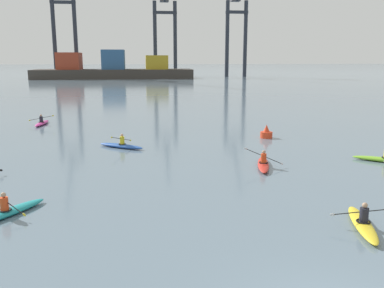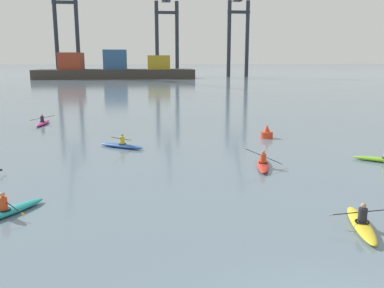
{
  "view_description": "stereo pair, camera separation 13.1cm",
  "coord_description": "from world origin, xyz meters",
  "px_view_note": "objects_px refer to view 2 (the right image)",
  "views": [
    {
      "loc": [
        -4.15,
        -7.1,
        5.83
      ],
      "look_at": [
        -1.11,
        17.43,
        0.6
      ],
      "focal_mm": 38.09,
      "sensor_mm": 36.0,
      "label": 1
    },
    {
      "loc": [
        -4.02,
        -7.11,
        5.83
      ],
      "look_at": [
        -1.11,
        17.43,
        0.6
      ],
      "focal_mm": 38.09,
      "sensor_mm": 36.0,
      "label": 2
    }
  ],
  "objects_px": {
    "kayak_yellow": "(361,223)",
    "kayak_red": "(263,164)",
    "channel_buoy": "(267,133)",
    "kayak_magenta": "(43,123)",
    "gantry_crane_west": "(65,16)",
    "container_barge": "(115,69)",
    "gantry_crane_east_mid": "(239,24)",
    "gantry_crane_west_mid": "(167,25)",
    "kayak_blue": "(121,145)",
    "kayak_teal": "(6,211)"
  },
  "relations": [
    {
      "from": "kayak_yellow",
      "to": "kayak_red",
      "type": "bearing_deg",
      "value": 97.25
    },
    {
      "from": "channel_buoy",
      "to": "kayak_magenta",
      "type": "height_order",
      "value": "channel_buoy"
    },
    {
      "from": "gantry_crane_west",
      "to": "channel_buoy",
      "type": "height_order",
      "value": "gantry_crane_west"
    },
    {
      "from": "kayak_yellow",
      "to": "channel_buoy",
      "type": "bearing_deg",
      "value": 84.45
    },
    {
      "from": "container_barge",
      "to": "kayak_magenta",
      "type": "distance_m",
      "value": 85.24
    },
    {
      "from": "kayak_magenta",
      "to": "gantry_crane_east_mid",
      "type": "bearing_deg",
      "value": 66.96
    },
    {
      "from": "gantry_crane_east_mid",
      "to": "kayak_yellow",
      "type": "xyz_separation_m",
      "value": [
        -22.45,
        -116.21,
        -16.16
      ]
    },
    {
      "from": "gantry_crane_west",
      "to": "gantry_crane_west_mid",
      "type": "height_order",
      "value": "gantry_crane_west"
    },
    {
      "from": "channel_buoy",
      "to": "kayak_yellow",
      "type": "bearing_deg",
      "value": -95.55
    },
    {
      "from": "kayak_magenta",
      "to": "kayak_yellow",
      "type": "bearing_deg",
      "value": -56.33
    },
    {
      "from": "container_barge",
      "to": "gantry_crane_west_mid",
      "type": "bearing_deg",
      "value": 39.58
    },
    {
      "from": "kayak_blue",
      "to": "kayak_magenta",
      "type": "xyz_separation_m",
      "value": [
        -7.47,
        10.53,
        -0.0
      ]
    },
    {
      "from": "gantry_crane_west",
      "to": "gantry_crane_west_mid",
      "type": "bearing_deg",
      "value": 12.75
    },
    {
      "from": "kayak_yellow",
      "to": "kayak_teal",
      "type": "xyz_separation_m",
      "value": [
        -12.71,
        2.67,
        0.0
      ]
    },
    {
      "from": "gantry_crane_west",
      "to": "gantry_crane_east_mid",
      "type": "height_order",
      "value": "gantry_crane_west"
    },
    {
      "from": "kayak_red",
      "to": "kayak_yellow",
      "type": "relative_size",
      "value": 1.0
    },
    {
      "from": "gantry_crane_west",
      "to": "kayak_blue",
      "type": "distance_m",
      "value": 105.84
    },
    {
      "from": "gantry_crane_east_mid",
      "to": "kayak_blue",
      "type": "bearing_deg",
      "value": -107.13
    },
    {
      "from": "kayak_yellow",
      "to": "kayak_teal",
      "type": "bearing_deg",
      "value": 168.14
    },
    {
      "from": "container_barge",
      "to": "kayak_magenta",
      "type": "xyz_separation_m",
      "value": [
        -0.84,
        -85.2,
        -2.44
      ]
    },
    {
      "from": "gantry_crane_west",
      "to": "kayak_yellow",
      "type": "bearing_deg",
      "value": -75.57
    },
    {
      "from": "container_barge",
      "to": "gantry_crane_west_mid",
      "type": "relative_size",
      "value": 1.33
    },
    {
      "from": "kayak_blue",
      "to": "gantry_crane_west_mid",
      "type": "bearing_deg",
      "value": 85.03
    },
    {
      "from": "container_barge",
      "to": "channel_buoy",
      "type": "height_order",
      "value": "container_barge"
    },
    {
      "from": "gantry_crane_west",
      "to": "kayak_red",
      "type": "bearing_deg",
      "value": -75.03
    },
    {
      "from": "container_barge",
      "to": "gantry_crane_west_mid",
      "type": "height_order",
      "value": "gantry_crane_west_mid"
    },
    {
      "from": "kayak_teal",
      "to": "kayak_magenta",
      "type": "xyz_separation_m",
      "value": [
        -3.76,
        22.05,
        -0.0
      ]
    },
    {
      "from": "kayak_teal",
      "to": "gantry_crane_west_mid",
      "type": "bearing_deg",
      "value": 83.75
    },
    {
      "from": "gantry_crane_west_mid",
      "to": "kayak_blue",
      "type": "bearing_deg",
      "value": -94.97
    },
    {
      "from": "kayak_magenta",
      "to": "container_barge",
      "type": "bearing_deg",
      "value": 89.44
    },
    {
      "from": "kayak_teal",
      "to": "kayak_magenta",
      "type": "height_order",
      "value": "kayak_teal"
    },
    {
      "from": "gantry_crane_west_mid",
      "to": "channel_buoy",
      "type": "bearing_deg",
      "value": -89.42
    },
    {
      "from": "gantry_crane_west_mid",
      "to": "kayak_yellow",
      "type": "distance_m",
      "value": 124.3
    },
    {
      "from": "gantry_crane_west",
      "to": "gantry_crane_east_mid",
      "type": "xyz_separation_m",
      "value": [
        52.4,
        -0.15,
        -1.78
      ]
    },
    {
      "from": "gantry_crane_east_mid",
      "to": "kayak_teal",
      "type": "height_order",
      "value": "gantry_crane_east_mid"
    },
    {
      "from": "kayak_red",
      "to": "kayak_teal",
      "type": "bearing_deg",
      "value": -154.04
    },
    {
      "from": "kayak_blue",
      "to": "gantry_crane_west",
      "type": "bearing_deg",
      "value": 101.59
    },
    {
      "from": "channel_buoy",
      "to": "kayak_blue",
      "type": "bearing_deg",
      "value": -168.38
    },
    {
      "from": "gantry_crane_west",
      "to": "kayak_red",
      "type": "distance_m",
      "value": 113.25
    },
    {
      "from": "container_barge",
      "to": "kayak_red",
      "type": "height_order",
      "value": "container_barge"
    },
    {
      "from": "container_barge",
      "to": "gantry_crane_west_mid",
      "type": "distance_m",
      "value": 25.0
    },
    {
      "from": "kayak_yellow",
      "to": "gantry_crane_west",
      "type": "bearing_deg",
      "value": 104.43
    },
    {
      "from": "gantry_crane_west",
      "to": "gantry_crane_west_mid",
      "type": "distance_m",
      "value": 31.27
    },
    {
      "from": "gantry_crane_east_mid",
      "to": "kayak_red",
      "type": "height_order",
      "value": "gantry_crane_east_mid"
    },
    {
      "from": "container_barge",
      "to": "kayak_yellow",
      "type": "bearing_deg",
      "value": -81.91
    },
    {
      "from": "container_barge",
      "to": "kayak_yellow",
      "type": "height_order",
      "value": "container_barge"
    },
    {
      "from": "kayak_red",
      "to": "kayak_yellow",
      "type": "xyz_separation_m",
      "value": [
        1.06,
        -8.34,
        0.0
      ]
    },
    {
      "from": "kayak_yellow",
      "to": "kayak_teal",
      "type": "relative_size",
      "value": 1.1
    },
    {
      "from": "gantry_crane_west",
      "to": "kayak_yellow",
      "type": "distance_m",
      "value": 121.48
    },
    {
      "from": "kayak_blue",
      "to": "kayak_teal",
      "type": "height_order",
      "value": "kayak_teal"
    }
  ]
}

